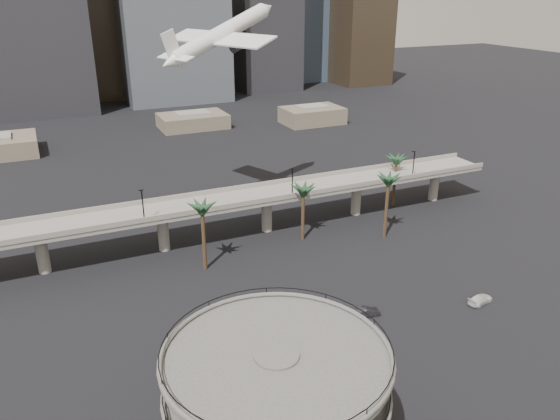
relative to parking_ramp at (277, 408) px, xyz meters
name	(u,v)px	position (x,y,z in m)	size (l,w,h in m)	color
ground	(362,418)	(13.00, 4.00, -9.84)	(700.00, 700.00, 0.00)	black
parking_ramp	(277,408)	(0.00, 0.00, 0.00)	(22.20, 22.20, 17.35)	#4B4946
overpass	(216,206)	(13.00, 59.00, -2.50)	(130.00, 9.30, 14.70)	slate
palm_trees	(329,185)	(34.48, 51.47, 1.46)	(54.40, 18.40, 14.00)	#46321E
low_buildings	(156,129)	(19.89, 146.30, -6.97)	(135.00, 27.50, 6.80)	brown
airborne_jet	(221,35)	(19.33, 70.78, 29.36)	(29.36, 27.21, 12.85)	silver
car_a	(219,353)	(1.05, 22.23, -9.17)	(1.57, 3.89, 1.33)	red
car_b	(366,312)	(25.56, 22.57, -9.12)	(1.52, 4.35, 1.43)	black
car_c	(480,299)	(44.70, 18.05, -9.14)	(1.96, 4.83, 1.40)	silver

